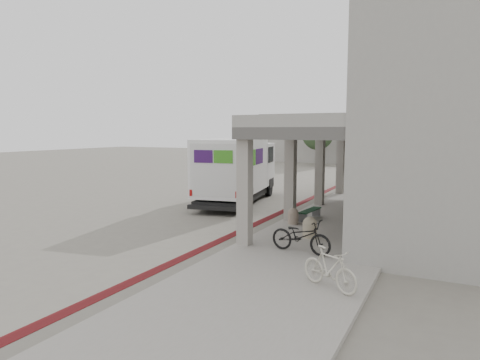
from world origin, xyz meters
The scene contains 14 objects.
ground centered at (0.00, 0.00, 0.00)m, with size 120.00×120.00×0.00m, color #6C665D.
bike_lane_stripe centered at (1.00, 2.00, 0.01)m, with size 0.35×40.00×0.01m, color #531013.
sidewalk centered at (4.00, 0.00, 0.06)m, with size 4.40×28.00×0.12m, color gray.
transit_building centered at (6.83, 4.50, 3.40)m, with size 7.60×17.00×7.00m.
distant_backdrop centered at (-2.84, 35.89, 2.70)m, with size 28.00×10.00×6.50m.
tree_left centered at (-5.00, 28.00, 3.18)m, with size 3.20×3.20×4.80m.
tree_mid centered at (2.00, 30.00, 3.18)m, with size 3.20×3.20×4.80m.
fedex_truck centered at (-1.92, 3.86, 1.70)m, with size 3.54×7.75×3.19m.
bench centered at (2.74, 1.00, 0.39)m, with size 0.49×1.62×0.37m.
bollard_near centered at (2.45, -0.11, 0.42)m, with size 0.40×0.40×0.60m.
bollard_far centered at (3.62, -1.80, 0.46)m, with size 0.46×0.46×0.68m.
utility_cabinet centered at (5.00, -0.90, 0.67)m, with size 0.49×0.66×1.09m, color slate.
bicycle_black centered at (3.93, -3.61, 0.60)m, with size 0.64×1.84×0.97m, color black.
bicycle_cream centered at (5.40, -6.01, 0.58)m, with size 0.43×1.54×0.92m, color beige.
Camera 1 is at (7.72, -14.98, 3.57)m, focal length 32.00 mm.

